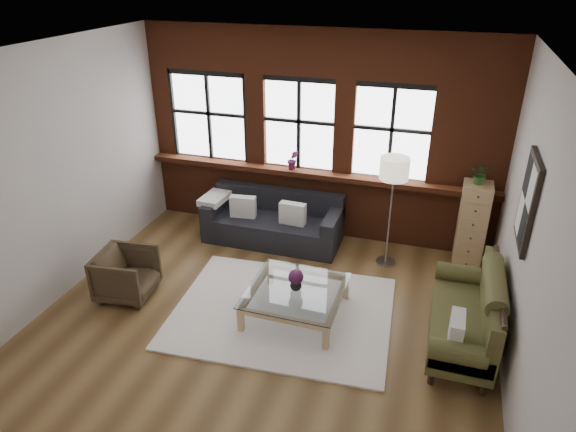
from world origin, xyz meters
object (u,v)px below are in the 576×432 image
(vintage_settee, at_px, (463,311))
(vase, at_px, (296,285))
(dark_sofa, at_px, (273,219))
(drawer_chest, at_px, (472,225))
(coffee_table, at_px, (296,302))
(floor_lamp, at_px, (391,208))
(armchair, at_px, (126,274))

(vintage_settee, relative_size, vase, 11.71)
(dark_sofa, bearing_deg, vintage_settee, -30.56)
(vase, bearing_deg, drawer_chest, 43.44)
(dark_sofa, distance_m, drawer_chest, 2.95)
(coffee_table, xyz_separation_m, floor_lamp, (0.91, 1.59, 0.71))
(dark_sofa, height_order, vase, dark_sofa)
(vintage_settee, xyz_separation_m, armchair, (-4.21, -0.30, -0.14))
(drawer_chest, bearing_deg, armchair, -152.97)
(armchair, distance_m, coffee_table, 2.26)
(vintage_settee, bearing_deg, armchair, -175.86)
(dark_sofa, height_order, coffee_table, dark_sofa)
(floor_lamp, bearing_deg, armchair, -149.75)
(dark_sofa, bearing_deg, floor_lamp, -4.74)
(armchair, bearing_deg, drawer_chest, -69.38)
(drawer_chest, bearing_deg, coffee_table, -136.56)
(coffee_table, distance_m, drawer_chest, 2.85)
(dark_sofa, bearing_deg, vase, -62.73)
(drawer_chest, relative_size, floor_lamp, 0.71)
(coffee_table, bearing_deg, dark_sofa, 117.27)
(dark_sofa, relative_size, vase, 14.27)
(armchair, distance_m, drawer_chest, 4.82)
(vintage_settee, height_order, armchair, vintage_settee)
(armchair, relative_size, coffee_table, 0.61)
(vintage_settee, distance_m, coffee_table, 1.98)
(coffee_table, height_order, drawer_chest, drawer_chest)
(vintage_settee, xyz_separation_m, drawer_chest, (0.08, 1.88, 0.17))
(coffee_table, height_order, floor_lamp, floor_lamp)
(floor_lamp, bearing_deg, vase, -119.87)
(vintage_settee, distance_m, drawer_chest, 1.89)
(vintage_settee, relative_size, drawer_chest, 1.37)
(dark_sofa, distance_m, coffee_table, 1.96)
(vase, bearing_deg, floor_lamp, 60.13)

